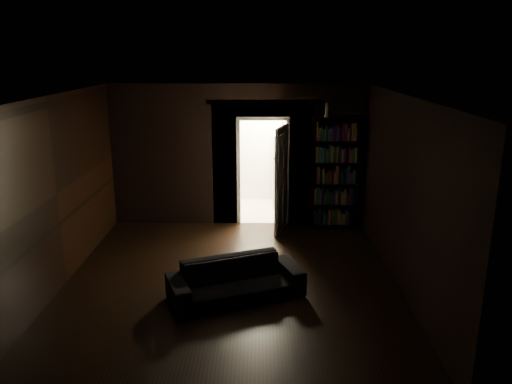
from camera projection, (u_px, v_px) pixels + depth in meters
ground at (231, 283)px, 7.57m from camera, size 5.50×5.50×0.00m
room_walls at (232, 160)px, 8.15m from camera, size 5.02×5.61×2.84m
kitchen_alcove at (263, 154)px, 10.97m from camera, size 2.20×1.80×2.60m
sofa at (236, 274)px, 7.02m from camera, size 2.05×1.45×0.72m
bookshelf at (334, 173)px, 9.71m from camera, size 0.96×0.61×2.20m
refrigerator at (289, 170)px, 11.22m from camera, size 0.90×0.86×1.65m
door at (281, 180)px, 9.52m from camera, size 0.29×0.83×2.05m
figurine at (327, 110)px, 9.31m from camera, size 0.11×0.11×0.27m
bottles at (293, 128)px, 10.91m from camera, size 0.64×0.26×0.26m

